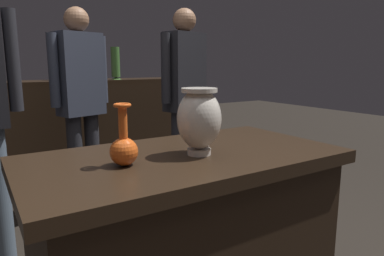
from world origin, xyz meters
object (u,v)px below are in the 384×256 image
at_px(vase_tall_behind, 124,147).
at_px(visitor_center_back, 81,96).
at_px(visitor_near_right, 185,93).
at_px(shelf_vase_right, 115,64).
at_px(shelf_vase_center, 56,70).
at_px(vase_centerpiece, 199,119).

distance_m(vase_tall_behind, visitor_center_back, 1.58).
height_order(vase_tall_behind, visitor_near_right, visitor_near_right).
distance_m(shelf_vase_right, visitor_near_right, 0.93).
xyz_separation_m(shelf_vase_center, visitor_near_right, (0.76, -0.99, -0.17)).
distance_m(vase_centerpiece, vase_tall_behind, 0.30).
bearing_deg(visitor_near_right, vase_tall_behind, 37.37).
bearing_deg(shelf_vase_right, vase_tall_behind, -109.78).
height_order(shelf_vase_right, shelf_vase_center, shelf_vase_right).
xyz_separation_m(shelf_vase_center, visitor_center_back, (0.02, -0.72, -0.18)).
bearing_deg(vase_tall_behind, shelf_vase_right, 70.22).
bearing_deg(shelf_vase_right, shelf_vase_center, 166.47).
relative_size(visitor_near_right, visitor_center_back, 1.01).
xyz_separation_m(shelf_vase_right, visitor_near_right, (0.24, -0.87, -0.22)).
height_order(vase_centerpiece, shelf_vase_center, shelf_vase_center).
relative_size(shelf_vase_right, shelf_vase_center, 1.86).
relative_size(vase_tall_behind, shelf_vase_center, 1.28).
xyz_separation_m(shelf_vase_right, visitor_center_back, (-0.50, -0.60, -0.23)).
distance_m(shelf_vase_center, visitor_center_back, 0.75).
height_order(visitor_near_right, visitor_center_back, visitor_near_right).
relative_size(vase_centerpiece, visitor_center_back, 0.16).
bearing_deg(vase_centerpiece, shelf_vase_center, 90.92).
distance_m(shelf_vase_center, visitor_near_right, 1.26).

